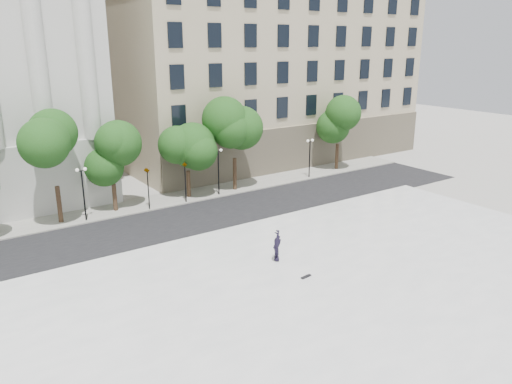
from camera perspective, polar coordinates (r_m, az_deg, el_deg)
ground at (r=26.55m, az=9.76°, el=-14.66°), size 160.00×160.00×0.00m
plaza at (r=28.33m, az=5.48°, el=-11.79°), size 44.00×22.00×0.45m
street at (r=39.99m, az=-8.48°, el=-3.48°), size 60.00×8.00×0.02m
far_sidewalk at (r=45.17m, az=-11.88°, el=-1.21°), size 60.00×4.00×0.12m
building_east at (r=65.73m, az=-1.20°, el=14.53°), size 36.00×26.15×23.00m
traffic_light_west at (r=42.34m, az=-12.36°, el=2.71°), size 0.69×1.82×4.22m
traffic_light_east at (r=43.72m, az=-8.17°, el=3.39°), size 1.06×1.83×4.23m
person_lying at (r=31.75m, az=2.35°, el=-7.43°), size 1.79×2.05×0.55m
skateboard at (r=29.92m, az=5.74°, el=-9.60°), size 0.75×0.28×0.08m
street_trees at (r=43.43m, az=-11.61°, el=5.20°), size 45.46×4.81×8.20m
lamp_posts at (r=42.98m, az=-11.81°, el=1.93°), size 36.26×0.28×4.43m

